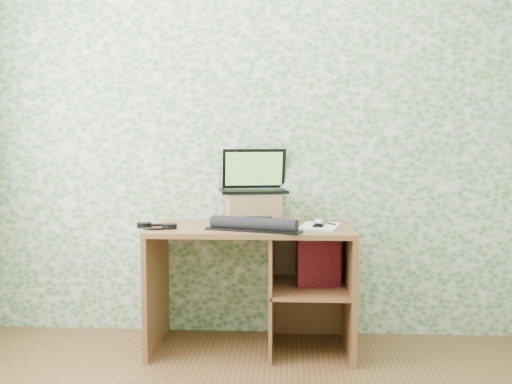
# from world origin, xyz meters

# --- Properties ---
(wall_back) EXTENTS (3.50, 0.00, 3.50)m
(wall_back) POSITION_xyz_m (0.00, 1.75, 1.30)
(wall_back) COLOR white
(wall_back) RESTS_ON ground
(desk) EXTENTS (1.20, 0.60, 0.75)m
(desk) POSITION_xyz_m (0.08, 1.47, 0.48)
(desk) COLOR brown
(desk) RESTS_ON floor
(riser) EXTENTS (0.37, 0.32, 0.19)m
(riser) POSITION_xyz_m (-0.00, 1.58, 0.85)
(riser) COLOR #9F6E47
(riser) RESTS_ON desk
(laptop) EXTENTS (0.45, 0.36, 0.27)m
(laptop) POSITION_xyz_m (-0.00, 1.63, 1.01)
(laptop) COLOR black
(laptop) RESTS_ON riser
(keyboard) EXTENTS (0.56, 0.43, 0.08)m
(keyboard) POSITION_xyz_m (0.02, 1.34, 0.78)
(keyboard) COLOR black
(keyboard) RESTS_ON desk
(headphones) EXTENTS (0.25, 0.21, 0.03)m
(headphones) POSITION_xyz_m (-0.55, 1.34, 0.76)
(headphones) COLOR black
(headphones) RESTS_ON desk
(notepad) EXTENTS (0.28, 0.34, 0.01)m
(notepad) POSITION_xyz_m (0.40, 1.42, 0.76)
(notepad) COLOR silver
(notepad) RESTS_ON desk
(mouse) EXTENTS (0.09, 0.12, 0.04)m
(mouse) POSITION_xyz_m (0.40, 1.37, 0.78)
(mouse) COLOR silver
(mouse) RESTS_ON notepad
(pen) EXTENTS (0.09, 0.13, 0.01)m
(pen) POSITION_xyz_m (0.45, 1.48, 0.77)
(pen) COLOR black
(pen) RESTS_ON notepad
(red_box) EXTENTS (0.27, 0.13, 0.31)m
(red_box) POSITION_xyz_m (0.40, 1.44, 0.54)
(red_box) COLOR maroon
(red_box) RESTS_ON desk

